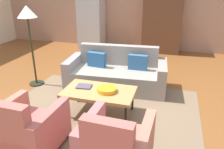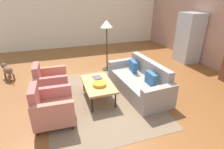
% 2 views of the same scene
% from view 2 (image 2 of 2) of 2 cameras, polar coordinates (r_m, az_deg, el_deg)
% --- Properties ---
extents(ground_plane, '(11.68, 11.68, 0.00)m').
position_cam_2_polar(ground_plane, '(5.15, 0.21, -4.81)').
color(ground_plane, brown).
extents(wall_left, '(0.12, 7.97, 2.80)m').
position_cam_2_polar(wall_left, '(9.30, -9.87, 17.27)').
color(wall_left, beige).
rests_on(wall_left, ground).
extents(area_rug, '(3.40, 2.60, 0.01)m').
position_cam_2_polar(area_rug, '(4.78, -3.69, -7.34)').
color(area_rug, '#7F664C').
rests_on(area_rug, ground).
extents(couch, '(2.16, 1.05, 0.86)m').
position_cam_2_polar(couch, '(5.01, 8.87, -2.29)').
color(couch, gray).
rests_on(couch, ground).
extents(coffee_table, '(1.20, 0.70, 0.45)m').
position_cam_2_polar(coffee_table, '(4.57, -4.43, -3.11)').
color(coffee_table, black).
rests_on(coffee_table, ground).
extents(armchair_left, '(0.83, 0.83, 0.88)m').
position_cam_2_polar(armchair_left, '(5.04, -19.12, -2.55)').
color(armchair_left, '#2F1F14').
rests_on(armchair_left, ground).
extents(armchair_right, '(0.83, 0.83, 0.88)m').
position_cam_2_polar(armchair_right, '(3.99, -18.83, -10.05)').
color(armchair_right, '#32291D').
rests_on(armchair_right, ground).
extents(fruit_bowl, '(0.33, 0.33, 0.07)m').
position_cam_2_polar(fruit_bowl, '(4.41, -4.01, -3.06)').
color(fruit_bowl, orange).
rests_on(fruit_bowl, coffee_table).
extents(book_stack, '(0.27, 0.23, 0.03)m').
position_cam_2_polar(book_stack, '(4.81, -4.65, -0.93)').
color(book_stack, '#564A5F').
rests_on(book_stack, coffee_table).
extents(refrigerator, '(0.80, 0.73, 1.85)m').
position_cam_2_polar(refrigerator, '(7.65, 23.11, 10.55)').
color(refrigerator, '#B7BABF').
rests_on(refrigerator, ground).
extents(floor_lamp, '(0.40, 0.40, 1.72)m').
position_cam_2_polar(floor_lamp, '(6.06, -1.70, 14.27)').
color(floor_lamp, black).
rests_on(floor_lamp, ground).
extents(dog, '(0.63, 0.44, 0.48)m').
position_cam_2_polar(dog, '(6.51, -30.08, 1.26)').
color(dog, brown).
rests_on(dog, ground).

